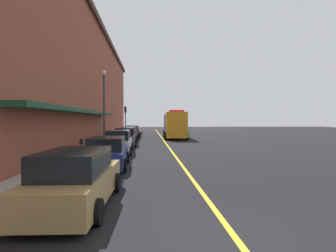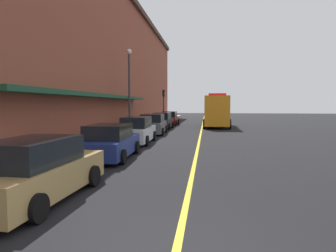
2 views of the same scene
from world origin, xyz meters
name	(u,v)px [view 2 (image 2 of 2)]	position (x,y,z in m)	size (l,w,h in m)	color
ground_plane	(201,130)	(0.00, 25.00, 0.00)	(112.00, 112.00, 0.00)	black
sidewalk_left	(140,128)	(-6.20, 25.00, 0.07)	(2.40, 70.00, 0.15)	#ADA8A0
lane_center_stripe	(201,130)	(0.00, 25.00, 0.00)	(0.16, 70.00, 0.01)	gold
brick_building_left	(84,60)	(-11.48, 23.99, 6.89)	(9.34, 64.00, 13.75)	brown
parked_car_0	(36,171)	(-3.91, 2.52, 0.77)	(2.17, 4.78, 1.64)	#A5844C
parked_car_1	(110,142)	(-3.96, 8.76, 0.75)	(2.20, 4.66, 1.59)	navy
parked_car_2	(137,131)	(-3.98, 14.37, 0.80)	(2.03, 4.71, 1.71)	silver
parked_car_3	(153,125)	(-4.02, 20.44, 0.80)	(2.23, 4.72, 1.70)	#595B60
parked_car_4	(162,121)	(-4.03, 25.97, 0.78)	(2.07, 4.42, 1.66)	black
parked_car_5	(170,118)	(-3.96, 31.77, 0.78)	(2.02, 4.42, 1.65)	maroon
utility_truck	(217,111)	(1.62, 29.17, 1.72)	(2.99, 8.18, 3.61)	orange
parking_meter_0	(140,121)	(-5.35, 21.48, 1.06)	(0.14, 0.18, 1.33)	#4C4C51
parking_meter_1	(83,135)	(-5.35, 8.96, 1.06)	(0.14, 0.18, 1.33)	#4C4C51
parking_meter_2	(153,118)	(-5.35, 27.88, 1.06)	(0.14, 0.18, 1.33)	#4C4C51
parking_meter_3	(139,121)	(-5.35, 20.93, 1.06)	(0.14, 0.18, 1.33)	#4C4C51
street_lamp_left	(129,82)	(-5.95, 20.08, 4.40)	(0.44, 0.44, 6.94)	#33383D
traffic_light_near	(164,99)	(-5.29, 35.74, 3.16)	(0.38, 0.36, 4.30)	#232326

